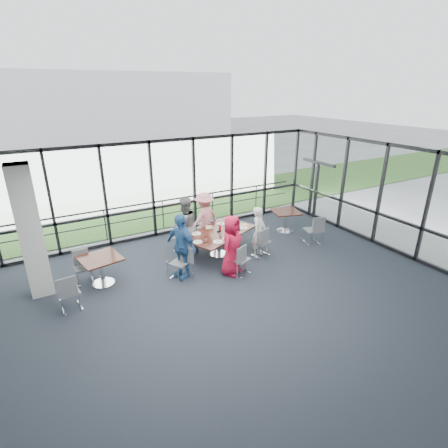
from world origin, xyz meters
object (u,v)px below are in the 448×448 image
structural_column (31,232)px  chair_main_nl (240,259)px  diner_far_right (204,218)px  diner_end (181,246)px  diner_near_left (232,245)px  chair_spare_r (312,230)px  chair_main_fl (183,238)px  chair_spare_la (69,292)px  diner_near_right (259,232)px  chair_main_fr (205,227)px  chair_main_nr (261,242)px  chair_main_end (180,263)px  chair_spare_lb (83,268)px  side_table_right (286,214)px  diner_far_left (185,226)px  main_table (219,235)px  side_table_left (100,261)px

structural_column → chair_main_nl: structural_column is taller
diner_far_right → diner_end: (-1.51, -1.66, 0.05)m
diner_near_left → chair_spare_r: diner_near_left is taller
chair_main_fl → chair_spare_r: (3.87, -1.48, 0.01)m
chair_spare_la → chair_main_nl: bearing=-13.8°
diner_near_right → chair_main_fr: bearing=82.2°
chair_main_nr → chair_main_end: 2.61m
structural_column → chair_spare_lb: structural_column is taller
side_table_right → diner_far_left: diner_far_left is taller
diner_near_left → chair_spare_lb: 3.86m
diner_far_left → diner_end: bearing=52.8°
chair_main_nr → chair_main_end: bearing=164.0°
chair_main_nr → chair_main_end: chair_main_nr is taller
chair_main_nr → chair_main_fl: (-1.91, 1.42, -0.01)m
chair_spare_la → chair_main_end: bearing=-4.9°
structural_column → diner_far_right: 4.92m
diner_far_left → chair_spare_r: size_ratio=1.96×
chair_main_end → diner_end: bearing=83.5°
diner_near_right → chair_main_nl: diner_near_right is taller
side_table_right → chair_main_fl: (-3.74, 0.28, -0.20)m
diner_near_left → chair_main_end: size_ratio=1.90×
main_table → side_table_right: same height
chair_main_fl → chair_main_end: 1.59m
side_table_right → chair_main_end: (-4.44, -1.15, -0.20)m
side_table_left → chair_spare_lb: (-0.39, 0.32, -0.23)m
chair_main_nr → chair_spare_la: 5.33m
diner_far_right → chair_main_end: (-1.59, -1.70, -0.40)m
diner_near_left → chair_main_end: (-1.30, 0.47, -0.39)m
side_table_right → chair_main_fr: chair_main_fr is taller
chair_main_nl → chair_main_fl: bearing=88.3°
chair_spare_la → chair_spare_r: size_ratio=0.98×
side_table_left → chair_spare_la: (-0.87, -0.76, -0.20)m
side_table_left → chair_main_fr: 3.74m
diner_near_right → structural_column: bearing=137.7°
side_table_left → side_table_right: bearing=4.2°
diner_near_right → chair_spare_r: (2.03, -0.11, -0.31)m
diner_far_left → chair_main_nr: diner_far_left is taller
structural_column → side_table_left: 1.71m
chair_main_nl → chair_spare_lb: 4.07m
chair_spare_lb → chair_main_fl: bearing=-172.8°
chair_main_nl → chair_spare_lb: (-3.73, 1.63, -0.02)m
diner_near_left → diner_far_right: 2.19m
chair_main_end → diner_far_right: bearing=105.7°
side_table_right → chair_main_fr: size_ratio=1.23×
diner_near_left → diner_far_right: (0.29, 2.17, 0.01)m
chair_main_nr → chair_main_nl: bearing=-167.1°
diner_far_left → chair_main_fr: diner_far_left is taller
diner_near_left → chair_main_nl: 0.46m
side_table_right → diner_far_right: bearing=169.0°
side_table_left → diner_end: (1.93, -0.65, 0.24)m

